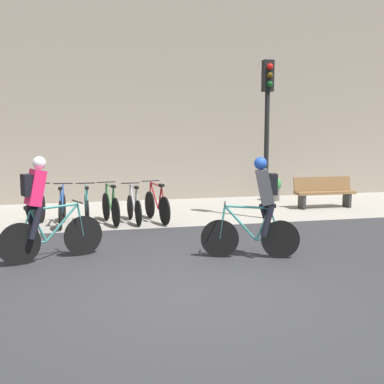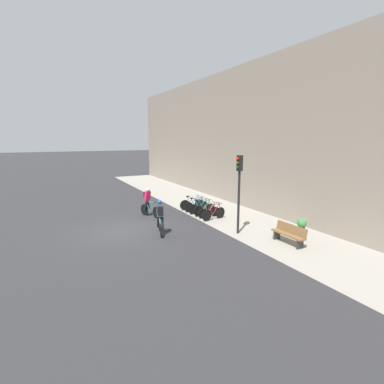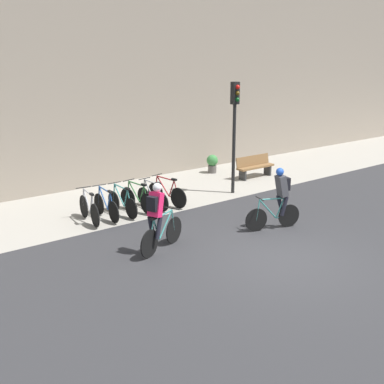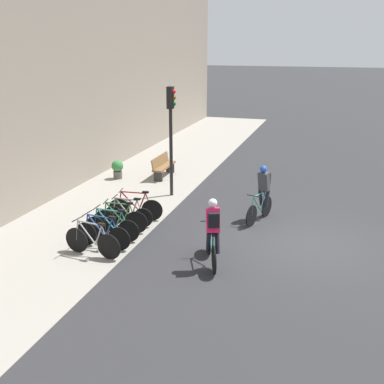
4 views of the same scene
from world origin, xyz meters
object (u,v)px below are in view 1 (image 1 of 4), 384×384
at_px(cyclist_grey, 261,205).
at_px(parked_bike_3, 111,207).
at_px(parked_bike_4, 134,207).
at_px(bench, 324,192).
at_px(cyclist_pink, 41,207).
at_px(parked_bike_0, 37,209).
at_px(parked_bike_2, 87,208).
at_px(potted_plant, 274,187).
at_px(parked_bike_5, 157,205).
at_px(parked_bike_1, 62,209).
at_px(traffic_light_pole, 267,111).

xyz_separation_m(cyclist_grey, parked_bike_3, (-2.32, 3.81, -0.54)).
distance_m(parked_bike_3, parked_bike_4, 0.56).
height_order(cyclist_grey, bench, cyclist_grey).
relative_size(cyclist_pink, parked_bike_0, 1.05).
relative_size(parked_bike_2, potted_plant, 2.15).
distance_m(cyclist_grey, bench, 6.14).
height_order(parked_bike_0, parked_bike_4, parked_bike_0).
relative_size(parked_bike_5, potted_plant, 2.20).
relative_size(cyclist_pink, cyclist_grey, 1.01).
bearing_deg(parked_bike_0, potted_plant, 20.63).
bearing_deg(parked_bike_2, parked_bike_1, 179.98).
bearing_deg(parked_bike_1, parked_bike_0, 179.92).
distance_m(parked_bike_0, bench, 7.91).
height_order(cyclist_grey, parked_bike_1, cyclist_grey).
relative_size(traffic_light_pole, potted_plant, 5.04).
bearing_deg(potted_plant, cyclist_pink, -139.07).
height_order(cyclist_grey, parked_bike_4, cyclist_grey).
bearing_deg(potted_plant, parked_bike_3, -153.65).
distance_m(parked_bike_0, parked_bike_4, 2.25).
bearing_deg(cyclist_pink, traffic_light_pole, 29.17).
xyz_separation_m(cyclist_pink, parked_bike_2, (0.81, 3.17, -0.55)).
distance_m(parked_bike_2, parked_bike_3, 0.56).
height_order(cyclist_pink, parked_bike_5, cyclist_pink).
relative_size(cyclist_grey, bench, 0.99).
distance_m(parked_bike_2, parked_bike_5, 1.68).
height_order(parked_bike_0, traffic_light_pole, traffic_light_pole).
distance_m(cyclist_pink, potted_plant, 8.88).
bearing_deg(cyclist_grey, parked_bike_0, 136.41).
xyz_separation_m(parked_bike_2, bench, (6.72, 0.96, 0.08)).
relative_size(parked_bike_4, bench, 0.87).
distance_m(cyclist_grey, parked_bike_3, 4.50).
height_order(parked_bike_0, bench, parked_bike_0).
bearing_deg(parked_bike_2, parked_bike_4, 0.02).
bearing_deg(traffic_light_pole, parked_bike_4, 175.84).
height_order(traffic_light_pole, potted_plant, traffic_light_pole).
bearing_deg(parked_bike_4, cyclist_grey, -65.23).
height_order(parked_bike_3, potted_plant, parked_bike_3).
height_order(bench, potted_plant, bench).
relative_size(cyclist_grey, parked_bike_1, 1.05).
relative_size(cyclist_pink, parked_bike_1, 1.06).
height_order(parked_bike_0, parked_bike_3, parked_bike_0).
relative_size(parked_bike_0, potted_plant, 2.19).
height_order(cyclist_pink, parked_bike_2, cyclist_pink).
bearing_deg(bench, potted_plant, 116.32).
bearing_deg(bench, parked_bike_1, -172.52).
height_order(cyclist_pink, parked_bike_1, cyclist_pink).
bearing_deg(parked_bike_5, parked_bike_3, 179.94).
relative_size(parked_bike_4, traffic_light_pole, 0.40).
distance_m(parked_bike_3, bench, 6.24).
relative_size(parked_bike_0, traffic_light_pole, 0.43).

